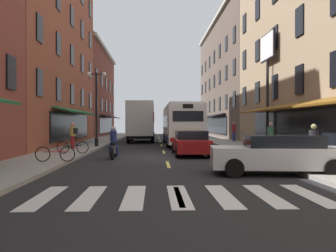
# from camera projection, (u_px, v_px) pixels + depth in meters

# --- Properties ---
(ground_plane) EXTENTS (34.80, 80.00, 0.10)m
(ground_plane) POSITION_uv_depth(u_px,v_px,m) (165.00, 158.00, 18.46)
(ground_plane) COLOR black
(lane_centre_dashes) EXTENTS (0.14, 73.90, 0.01)m
(lane_centre_dashes) POSITION_uv_depth(u_px,v_px,m) (166.00, 157.00, 18.21)
(lane_centre_dashes) COLOR #DBCC4C
(lane_centre_dashes) RESTS_ON ground
(crosswalk_near) EXTENTS (7.10, 2.80, 0.01)m
(crosswalk_near) POSITION_uv_depth(u_px,v_px,m) (179.00, 196.00, 8.47)
(crosswalk_near) COLOR silver
(crosswalk_near) RESTS_ON ground
(sidewalk_left) EXTENTS (3.00, 80.00, 0.14)m
(sidewalk_left) POSITION_uv_depth(u_px,v_px,m) (55.00, 156.00, 18.22)
(sidewalk_left) COLOR gray
(sidewalk_left) RESTS_ON ground
(sidewalk_right) EXTENTS (3.00, 80.00, 0.14)m
(sidewalk_right) POSITION_uv_depth(u_px,v_px,m) (273.00, 155.00, 18.70)
(sidewalk_right) COLOR gray
(sidewalk_right) RESTS_ON ground
(billboard_sign) EXTENTS (0.40, 2.64, 7.74)m
(billboard_sign) POSITION_uv_depth(u_px,v_px,m) (268.00, 61.00, 23.05)
(billboard_sign) COLOR black
(billboard_sign) RESTS_ON sidewalk_right
(transit_bus) EXTENTS (2.69, 11.67, 3.31)m
(transit_bus) POSITION_uv_depth(u_px,v_px,m) (181.00, 124.00, 28.54)
(transit_bus) COLOR white
(transit_bus) RESTS_ON ground
(box_truck) EXTENTS (2.54, 7.48, 3.79)m
(box_truck) POSITION_uv_depth(u_px,v_px,m) (141.00, 122.00, 32.92)
(box_truck) COLOR white
(box_truck) RESTS_ON ground
(sedan_near) EXTENTS (4.76, 2.34, 1.38)m
(sedan_near) POSITION_uv_depth(u_px,v_px,m) (278.00, 154.00, 12.07)
(sedan_near) COLOR silver
(sedan_near) RESTS_ON ground
(sedan_mid) EXTENTS (1.93, 4.39, 1.39)m
(sedan_mid) POSITION_uv_depth(u_px,v_px,m) (191.00, 143.00, 19.23)
(sedan_mid) COLOR maroon
(sedan_mid) RESTS_ON ground
(sedan_far) EXTENTS (1.92, 4.55, 1.35)m
(sedan_far) POSITION_uv_depth(u_px,v_px,m) (144.00, 132.00, 43.85)
(sedan_far) COLOR silver
(sedan_far) RESTS_ON ground
(motorcycle_rider) EXTENTS (0.62, 2.07, 1.66)m
(motorcycle_rider) POSITION_uv_depth(u_px,v_px,m) (114.00, 145.00, 17.63)
(motorcycle_rider) COLOR black
(motorcycle_rider) RESTS_ON ground
(bicycle_near) EXTENTS (1.71, 0.48, 0.91)m
(bicycle_near) POSITION_uv_depth(u_px,v_px,m) (55.00, 153.00, 14.82)
(bicycle_near) COLOR black
(bicycle_near) RESTS_ON sidewalk_left
(bicycle_mid) EXTENTS (1.71, 0.48, 0.91)m
(bicycle_mid) POSITION_uv_depth(u_px,v_px,m) (73.00, 147.00, 18.81)
(bicycle_mid) COLOR black
(bicycle_mid) RESTS_ON sidewalk_left
(pedestrian_near) EXTENTS (0.52, 0.45, 1.70)m
(pedestrian_near) POSITION_uv_depth(u_px,v_px,m) (73.00, 135.00, 22.49)
(pedestrian_near) COLOR maroon
(pedestrian_near) RESTS_ON sidewalk_left
(pedestrian_mid) EXTENTS (0.36, 0.36, 1.72)m
(pedestrian_mid) POSITION_uv_depth(u_px,v_px,m) (271.00, 138.00, 17.90)
(pedestrian_mid) COLOR navy
(pedestrian_mid) RESTS_ON sidewalk_right
(pedestrian_far) EXTENTS (0.36, 0.36, 1.64)m
(pedestrian_far) POSITION_uv_depth(u_px,v_px,m) (314.00, 145.00, 12.98)
(pedestrian_far) COLOR navy
(pedestrian_far) RESTS_ON sidewalk_right
(pedestrian_rear) EXTENTS (0.36, 0.36, 1.84)m
(pedestrian_rear) POSITION_uv_depth(u_px,v_px,m) (234.00, 131.00, 31.54)
(pedestrian_rear) COLOR navy
(pedestrian_rear) RESTS_ON sidewalk_right
(street_lamp_twin) EXTENTS (1.42, 0.32, 5.39)m
(street_lamp_twin) POSITION_uv_depth(u_px,v_px,m) (96.00, 105.00, 24.81)
(street_lamp_twin) COLOR black
(street_lamp_twin) RESTS_ON sidewalk_left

